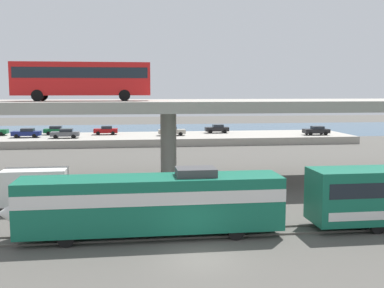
# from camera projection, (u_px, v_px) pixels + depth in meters

# --- Properties ---
(ground_plane) EXTENTS (260.00, 260.00, 0.00)m
(ground_plane) POSITION_uv_depth(u_px,v_px,m) (200.00, 258.00, 24.69)
(ground_plane) COLOR #4C4944
(rail_strip_near) EXTENTS (110.00, 0.12, 0.12)m
(rail_strip_near) POSITION_uv_depth(u_px,v_px,m) (192.00, 238.00, 27.86)
(rail_strip_near) COLOR #59544C
(rail_strip_near) RESTS_ON ground_plane
(rail_strip_far) EXTENTS (110.00, 0.12, 0.12)m
(rail_strip_far) POSITION_uv_depth(u_px,v_px,m) (189.00, 230.00, 29.39)
(rail_strip_far) COLOR #59544C
(rail_strip_far) RESTS_ON ground_plane
(train_locomotive) EXTENTS (16.88, 3.04, 4.18)m
(train_locomotive) POSITION_uv_depth(u_px,v_px,m) (139.00, 202.00, 27.96)
(train_locomotive) COLOR #14664C
(train_locomotive) RESTS_ON ground_plane
(highway_overpass) EXTENTS (96.00, 11.47, 7.89)m
(highway_overpass) POSITION_uv_depth(u_px,v_px,m) (168.00, 107.00, 43.54)
(highway_overpass) COLOR #9E998E
(highway_overpass) RESTS_ON ground_plane
(transit_bus_on_overpass) EXTENTS (12.00, 2.68, 3.40)m
(transit_bus_on_overpass) POSITION_uv_depth(u_px,v_px,m) (82.00, 78.00, 41.42)
(transit_bus_on_overpass) COLOR red
(transit_bus_on_overpass) RESTS_ON highway_overpass
(service_truck_west) EXTENTS (6.80, 2.46, 3.04)m
(service_truck_west) POSITION_uv_depth(u_px,v_px,m) (23.00, 188.00, 34.42)
(service_truck_west) COLOR #9E998C
(service_truck_west) RESTS_ON ground_plane
(pier_parking_lot) EXTENTS (67.86, 13.64, 1.20)m
(pier_parking_lot) POSITION_uv_depth(u_px,v_px,m) (152.00, 139.00, 78.77)
(pier_parking_lot) COLOR #9E998E
(pier_parking_lot) RESTS_ON ground_plane
(parked_car_0) EXTENTS (4.04, 1.94, 1.50)m
(parked_car_0) POSITION_uv_depth(u_px,v_px,m) (106.00, 130.00, 79.72)
(parked_car_0) COLOR maroon
(parked_car_0) RESTS_ON pier_parking_lot
(parked_car_1) EXTENTS (4.46, 1.91, 1.50)m
(parked_car_1) POSITION_uv_depth(u_px,v_px,m) (65.00, 133.00, 73.98)
(parked_car_1) COLOR #515459
(parked_car_1) RESTS_ON pier_parking_lot
(parked_car_2) EXTENTS (4.48, 1.99, 1.50)m
(parked_car_2) POSITION_uv_depth(u_px,v_px,m) (27.00, 133.00, 74.89)
(parked_car_2) COLOR navy
(parked_car_2) RESTS_ON pier_parking_lot
(parked_car_4) EXTENTS (4.31, 2.00, 1.50)m
(parked_car_4) POSITION_uv_depth(u_px,v_px,m) (316.00, 130.00, 79.15)
(parked_car_4) COLOR black
(parked_car_4) RESTS_ON pier_parking_lot
(parked_car_5) EXTENTS (4.14, 1.93, 1.50)m
(parked_car_5) POSITION_uv_depth(u_px,v_px,m) (217.00, 129.00, 82.89)
(parked_car_5) COLOR black
(parked_car_5) RESTS_ON pier_parking_lot
(parked_car_6) EXTENTS (4.39, 1.93, 1.50)m
(parked_car_6) POSITION_uv_depth(u_px,v_px,m) (57.00, 130.00, 79.66)
(parked_car_6) COLOR #0C4C26
(parked_car_6) RESTS_ON pier_parking_lot
(parked_car_7) EXTENTS (4.54, 1.99, 1.50)m
(parked_car_7) POSITION_uv_depth(u_px,v_px,m) (171.00, 131.00, 78.21)
(parked_car_7) COLOR #9E998C
(parked_car_7) RESTS_ON pier_parking_lot
(harbor_water) EXTENTS (140.00, 36.00, 0.01)m
(harbor_water) POSITION_uv_depth(u_px,v_px,m) (147.00, 131.00, 101.48)
(harbor_water) COLOR #385B7A
(harbor_water) RESTS_ON ground_plane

